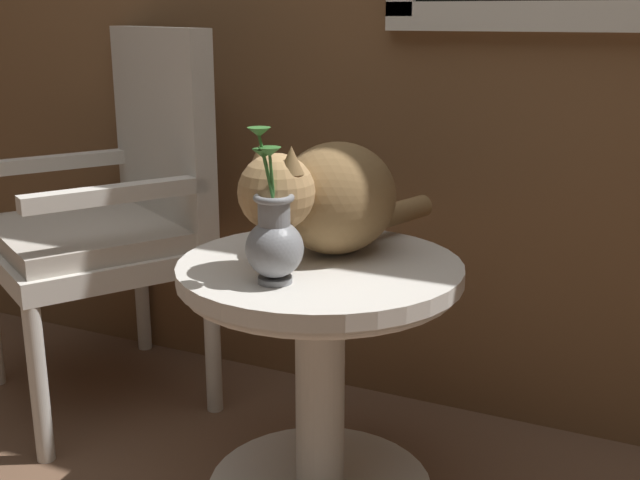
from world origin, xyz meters
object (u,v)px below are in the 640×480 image
at_px(wicker_side_table, 320,345).
at_px(pewter_vase_with_ivy, 274,238).
at_px(cat, 328,197).
at_px(wicker_chair, 116,206).

height_order(wicker_side_table, pewter_vase_with_ivy, pewter_vase_with_ivy).
xyz_separation_m(wicker_side_table, cat, (-0.01, 0.06, 0.32)).
distance_m(wicker_chair, pewter_vase_with_ivy, 0.82).
distance_m(cat, pewter_vase_with_ivy, 0.22).
bearing_deg(cat, wicker_side_table, -81.43).
bearing_deg(pewter_vase_with_ivy, cat, 85.64).
height_order(wicker_chair, cat, wicker_chair).
height_order(wicker_side_table, wicker_chair, wicker_chair).
distance_m(wicker_side_table, wicker_chair, 0.80).
bearing_deg(wicker_side_table, wicker_chair, 161.76).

